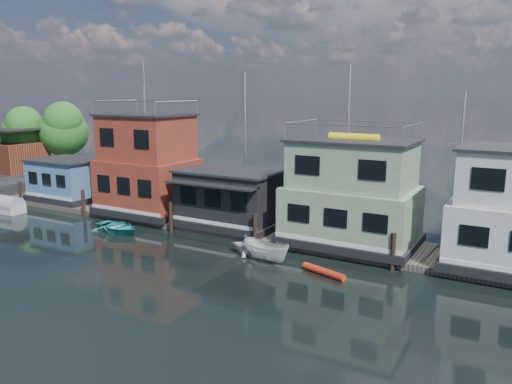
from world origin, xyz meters
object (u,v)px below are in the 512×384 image
Objects in this scene: houseboat_blue at (68,179)px; dinghy_white at (248,244)px; motorboat at (266,251)px; houseboat_green at (352,194)px; houseboat_red at (148,166)px; tarp_runabout at (4,205)px; houseboat_dark at (232,197)px; dinghy_teal at (118,227)px; red_kayak at (323,272)px.

houseboat_blue is 21.84m from dinghy_white.
houseboat_green is at bearing -22.34° from motorboat.
houseboat_red is at bearing -180.00° from houseboat_green.
houseboat_green is at bearing 0.00° from houseboat_red.
houseboat_green is (17.00, 0.00, -0.55)m from houseboat_red.
houseboat_green reaches higher than dinghy_white.
houseboat_blue reaches higher than tarp_runabout.
houseboat_green is 2.47× the size of motorboat.
dinghy_white is at bearing -48.25° from houseboat_dark.
houseboat_dark reaches higher than dinghy_white.
houseboat_dark is 9.07m from houseboat_green.
dinghy_teal is at bearing -163.05° from houseboat_green.
houseboat_blue is 1.88× the size of motorboat.
houseboat_dark is 1.97× the size of tarp_runabout.
houseboat_red reaches higher than houseboat_dark.
houseboat_dark is at bearing 167.05° from red_kayak.
dinghy_white is at bearing -80.34° from dinghy_teal.
red_kayak is at bearing -108.30° from dinghy_white.
dinghy_teal is at bearing -165.22° from red_kayak.
houseboat_blue is at bearing -180.00° from houseboat_green.
dinghy_white is (21.35, -4.33, -1.60)m from houseboat_blue.
houseboat_blue is 11.90m from dinghy_teal.
motorboat is at bearing -124.63° from houseboat_green.
houseboat_blue is at bearing -180.00° from houseboat_red.
houseboat_blue reaches higher than dinghy_teal.
red_kayak is at bearing -11.45° from houseboat_blue.
houseboat_dark is 20.31m from tarp_runabout.
tarp_runabout is 0.98× the size of dinghy_teal.
houseboat_dark is at bearing -179.88° from houseboat_green.
houseboat_green is (9.00, 0.02, 1.13)m from houseboat_dark.
red_kayak is at bearing -30.01° from houseboat_dark.
houseboat_dark reaches higher than houseboat_blue.
houseboat_blue is 27.51m from red_kayak.
houseboat_blue reaches higher than motorboat.
tarp_runabout is (-29.01, 0.47, 0.36)m from red_kayak.
dinghy_teal is (-15.76, -4.80, -3.15)m from houseboat_green.
dinghy_teal is at bearing -75.51° from houseboat_red.
red_kayak is 0.74× the size of tarp_runabout.
houseboat_red is 17.01m from houseboat_green.
houseboat_dark is at bearing -47.62° from dinghy_teal.
houseboat_blue is at bearing 90.05° from motorboat.
houseboat_blue reaches higher than red_kayak.
houseboat_green reaches higher than tarp_runabout.
houseboat_dark is at bearing 60.38° from motorboat.
tarp_runabout is 25.16m from motorboat.
tarp_runabout is at bearing -165.81° from houseboat_dark.
houseboat_red reaches higher than dinghy_teal.
houseboat_blue is 0.76× the size of houseboat_green.
motorboat is 12.31m from dinghy_teal.
dinghy_white is (-5.55, 1.12, 0.40)m from red_kayak.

